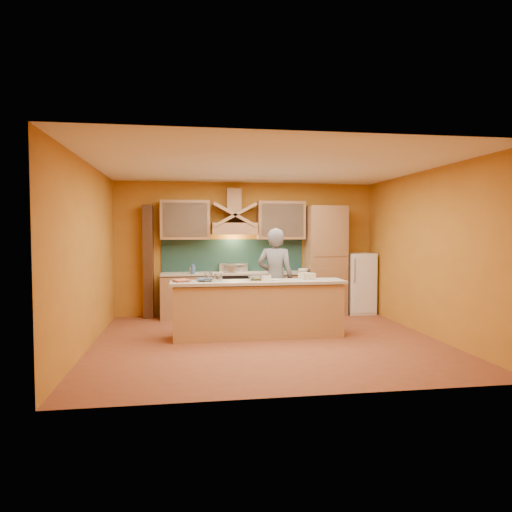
{
  "coord_description": "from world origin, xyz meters",
  "views": [
    {
      "loc": [
        -1.27,
        -7.15,
        1.75
      ],
      "look_at": [
        -0.05,
        0.9,
        1.32
      ],
      "focal_mm": 32.0,
      "sensor_mm": 36.0,
      "label": 1
    }
  ],
  "objects": [
    {
      "name": "range_hood",
      "position": [
        -0.3,
        2.25,
        1.82
      ],
      "size": [
        0.92,
        0.5,
        0.24
      ],
      "primitive_type": "cube",
      "color": "#A2734A",
      "rests_on": "wall_back"
    },
    {
      "name": "fridge",
      "position": [
        2.4,
        2.2,
        0.65
      ],
      "size": [
        0.58,
        0.6,
        1.3
      ],
      "primitive_type": "cube",
      "color": "white",
      "rests_on": "floor"
    },
    {
      "name": "island_body",
      "position": [
        -0.1,
        0.3,
        0.44
      ],
      "size": [
        2.8,
        0.55,
        0.88
      ],
      "primitive_type": "cube",
      "color": "tan",
      "rests_on": "floor"
    },
    {
      "name": "island_top",
      "position": [
        -0.1,
        0.3,
        0.92
      ],
      "size": [
        2.9,
        0.62,
        0.05
      ],
      "primitive_type": "cube",
      "color": "#BDB3A0",
      "rests_on": "island_body"
    },
    {
      "name": "upper_cabinet_right",
      "position": [
        0.7,
        2.33,
        2.0
      ],
      "size": [
        1.0,
        0.35,
        0.8
      ],
      "primitive_type": "cube",
      "color": "#A2734A",
      "rests_on": "wall_back"
    },
    {
      "name": "upper_cabinet_left",
      "position": [
        -1.3,
        2.33,
        2.0
      ],
      "size": [
        1.0,
        0.35,
        0.8
      ],
      "primitive_type": "cube",
      "color": "#A2734A",
      "rests_on": "wall_back"
    },
    {
      "name": "jar_small",
      "position": [
        -0.77,
        0.3,
        1.01
      ],
      "size": [
        0.18,
        0.18,
        0.13
      ],
      "primitive_type": "cylinder",
      "rotation": [
        0.0,
        0.0,
        -0.42
      ],
      "color": "silver",
      "rests_on": "island_top"
    },
    {
      "name": "base_cabinet_right",
      "position": [
        0.65,
        2.2,
        0.43
      ],
      "size": [
        1.1,
        0.6,
        0.86
      ],
      "primitive_type": "cube",
      "color": "#A2734A",
      "rests_on": "floor"
    },
    {
      "name": "ceiling",
      "position": [
        0.0,
        0.0,
        2.8
      ],
      "size": [
        5.5,
        5.0,
        0.01
      ],
      "primitive_type": "cube",
      "color": "white",
      "rests_on": "wall_back"
    },
    {
      "name": "pantry_column",
      "position": [
        1.65,
        2.2,
        1.15
      ],
      "size": [
        0.8,
        0.6,
        2.3
      ],
      "primitive_type": "cube",
      "color": "#A2734A",
      "rests_on": "floor"
    },
    {
      "name": "wall_left",
      "position": [
        -2.75,
        0.0,
        1.4
      ],
      "size": [
        0.02,
        5.0,
        2.8
      ],
      "primitive_type": "cube",
      "color": "#BE7925",
      "rests_on": "floor"
    },
    {
      "name": "mixing_bowl",
      "position": [
        -0.12,
        0.36,
        0.98
      ],
      "size": [
        0.33,
        0.33,
        0.07
      ],
      "primitive_type": "imported",
      "rotation": [
        0.0,
        0.0,
        0.26
      ],
      "color": "silver",
      "rests_on": "island_top"
    },
    {
      "name": "person",
      "position": [
        0.3,
        0.87,
        0.91
      ],
      "size": [
        0.79,
        0.67,
        1.82
      ],
      "primitive_type": "imported",
      "rotation": [
        0.0,
        0.0,
        2.72
      ],
      "color": "slate",
      "rests_on": "floor"
    },
    {
      "name": "dish_rack",
      "position": [
        0.57,
        2.08,
        0.97
      ],
      "size": [
        0.27,
        0.21,
        0.09
      ],
      "primitive_type": "cube",
      "rotation": [
        0.0,
        0.0,
        -0.06
      ],
      "color": "white",
      "rests_on": "counter_top"
    },
    {
      "name": "wall_back",
      "position": [
        0.0,
        2.5,
        1.4
      ],
      "size": [
        5.5,
        0.02,
        2.8
      ],
      "primitive_type": "cube",
      "color": "#BE7925",
      "rests_on": "floor"
    },
    {
      "name": "backsplash",
      "position": [
        -0.3,
        2.48,
        1.25
      ],
      "size": [
        3.0,
        0.03,
        0.7
      ],
      "primitive_type": "cube",
      "color": "#183530",
      "rests_on": "wall_back"
    },
    {
      "name": "book_lower",
      "position": [
        -1.48,
        0.33,
        0.96
      ],
      "size": [
        0.33,
        0.38,
        0.03
      ],
      "primitive_type": "imported",
      "rotation": [
        0.0,
        0.0,
        0.32
      ],
      "color": "#BD5D43",
      "rests_on": "island_top"
    },
    {
      "name": "jar_large",
      "position": [
        -0.93,
        0.28,
        1.03
      ],
      "size": [
        0.16,
        0.16,
        0.17
      ],
      "primitive_type": "cylinder",
      "rotation": [
        0.0,
        0.0,
        0.27
      ],
      "color": "silver",
      "rests_on": "island_top"
    },
    {
      "name": "bowl_back",
      "position": [
        1.13,
        2.06,
        0.95
      ],
      "size": [
        0.24,
        0.24,
        0.07
      ],
      "primitive_type": "imported",
      "rotation": [
        0.0,
        0.0,
        -0.09
      ],
      "color": "white",
      "rests_on": "counter_top"
    },
    {
      "name": "base_cabinet_left",
      "position": [
        -1.25,
        2.2,
        0.43
      ],
      "size": [
        1.1,
        0.6,
        0.86
      ],
      "primitive_type": "cube",
      "color": "#A2734A",
      "rests_on": "floor"
    },
    {
      "name": "kitchen_scale",
      "position": [
        0.02,
        0.24,
        1.0
      ],
      "size": [
        0.16,
        0.16,
        0.1
      ],
      "primitive_type": "cube",
      "rotation": [
        0.0,
        0.0,
        0.4
      ],
      "color": "white",
      "rests_on": "island_top"
    },
    {
      "name": "floor",
      "position": [
        0.0,
        0.0,
        0.0
      ],
      "size": [
        5.5,
        5.0,
        0.01
      ],
      "primitive_type": "cube",
      "color": "brown",
      "rests_on": "ground"
    },
    {
      "name": "grocery_bag_b",
      "position": [
        0.79,
        0.35,
        1.0
      ],
      "size": [
        0.19,
        0.16,
        0.11
      ],
      "primitive_type": "cube",
      "rotation": [
        0.0,
        0.0,
        0.11
      ],
      "color": "beige",
      "rests_on": "island_top"
    },
    {
      "name": "soap_bottle_a",
      "position": [
        -1.17,
        2.15,
        1.01
      ],
      "size": [
        0.11,
        0.11,
        0.18
      ],
      "primitive_type": "imported",
      "rotation": [
        0.0,
        0.0,
        0.35
      ],
      "color": "white",
      "rests_on": "counter_top"
    },
    {
      "name": "book_upper",
      "position": [
        -1.1,
        0.37,
        0.98
      ],
      "size": [
        0.27,
        0.33,
        0.02
      ],
      "primitive_type": "imported",
      "rotation": [
        0.0,
        0.0,
        0.16
      ],
      "color": "#3A5D80",
      "rests_on": "island_top"
    },
    {
      "name": "wall_front",
      "position": [
        0.0,
        -2.5,
        1.4
      ],
      "size": [
        5.5,
        0.02,
        2.8
      ],
      "primitive_type": "cube",
      "color": "#BE7925",
      "rests_on": "floor"
    },
    {
      "name": "pot_small",
      "position": [
        -0.17,
        2.35,
        0.96
      ],
      "size": [
        0.25,
        0.25,
        0.13
      ],
      "primitive_type": "cylinder",
      "rotation": [
        0.0,
        0.0,
        0.32
      ],
      "color": "silver",
      "rests_on": "stove"
    },
    {
      "name": "grocery_bag_a",
      "position": [
        0.72,
        0.4,
        1.0
      ],
      "size": [
        0.22,
        0.21,
        0.11
      ],
      "primitive_type": "cube",
      "rotation": [
        0.0,
        0.0,
        0.49
      ],
      "color": "beige",
      "rests_on": "island_top"
    },
    {
      "name": "pot_large",
      "position": [
        -0.39,
        2.13,
        0.98
      ],
      "size": [
        0.33,
        0.33,
        0.16
      ],
      "primitive_type": "cylinder",
      "rotation": [
        0.0,
        0.0,
        -0.38
      ],
      "color": "#AFAFB6",
      "rests_on": "stove"
    },
    {
      "name": "wall_right",
      "position": [
        2.75,
        0.0,
        1.4
      ],
      "size": [
        0.02,
        5.0,
        2.8
      ],
      "primitive_type": "cube",
      "color": "#BE7925",
      "rests_on": "floor"
    },
    {
      "name": "trim_column_left",
      "position": [
        -2.05,
        2.35,
        1.15
      ],
      "size": [
        0.2,
        0.3,
        2.3
      ],
      "primitive_type": "cube",
      "color": "#472816",
      "rests_on": "floor"
    },
    {
      "name": "stove",
      "position": [
        -0.3,
        2.2,
        0.45
      ],
      "size": [
        0.6,
        0.58,
        0.9
      ],
      "primitive_type": "cube",
      "color": "black",
      "rests_on": "floor"
    },
    {
      "name": "cloth",
      "position": [
        0.2,
        0.33,
        0.95
      ],
      "size": [
        0.28,
        0.25,
        0.02
      ],
      "primitive_type": "cube",
      "rotation": [
        0.0,
        0.0,
        0.43
      ],
      "color": "beige",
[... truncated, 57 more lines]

